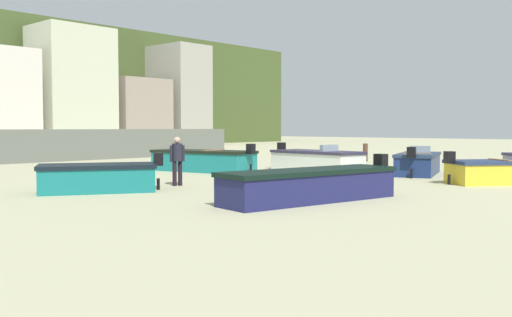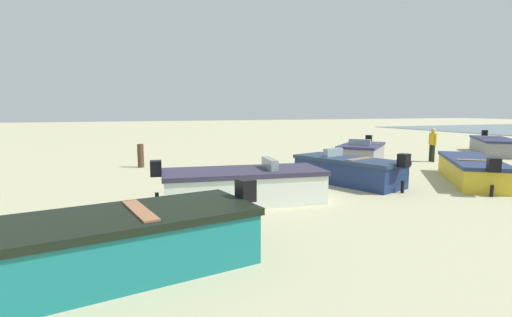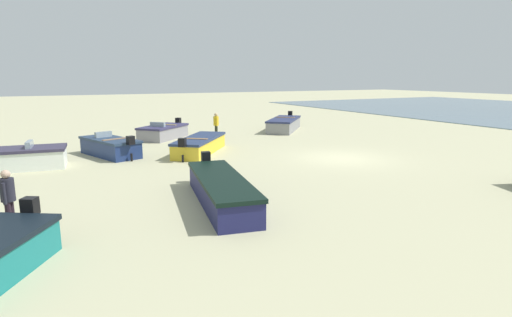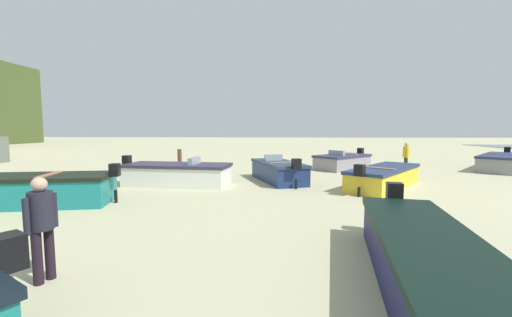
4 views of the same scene
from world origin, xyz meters
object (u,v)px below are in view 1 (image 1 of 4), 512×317
at_px(boat_teal_2, 203,161).
at_px(boat_white_3, 317,160).
at_px(beach_walker_foreground, 177,157).
at_px(boat_navy_1, 311,185).
at_px(boat_teal_5, 98,178).
at_px(mooring_post_near_water, 365,152).
at_px(boat_navy_6, 418,163).

relative_size(boat_teal_2, boat_white_3, 1.09).
bearing_deg(beach_walker_foreground, boat_navy_1, -76.60).
height_order(boat_white_3, boat_teal_5, boat_white_3).
xyz_separation_m(boat_navy_1, mooring_post_near_water, (16.11, 8.24, 0.08)).
height_order(boat_navy_1, beach_walker_foreground, beach_walker_foreground).
xyz_separation_m(boat_navy_1, boat_white_3, (8.54, 6.10, 0.03)).
height_order(boat_navy_1, boat_white_3, boat_white_3).
bearing_deg(boat_navy_1, mooring_post_near_water, -52.36).
bearing_deg(boat_navy_6, boat_navy_1, -98.49).
distance_m(boat_teal_2, boat_navy_6, 9.10).
height_order(boat_white_3, mooring_post_near_water, boat_white_3).
distance_m(boat_teal_5, boat_navy_6, 13.03).
height_order(boat_navy_1, boat_navy_6, boat_navy_6).
distance_m(boat_white_3, boat_navy_6, 4.40).
bearing_deg(boat_teal_2, mooring_post_near_water, -17.38).
height_order(boat_teal_2, boat_navy_6, boat_teal_2).
xyz_separation_m(boat_navy_6, beach_walker_foreground, (-9.61, 3.77, 0.50)).
height_order(boat_teal_2, boat_teal_5, boat_teal_2).
bearing_deg(boat_white_3, beach_walker_foreground, 9.70).
height_order(boat_navy_6, beach_walker_foreground, beach_walker_foreground).
relative_size(boat_white_3, boat_navy_6, 1.14).
distance_m(boat_teal_2, beach_walker_foreground, 6.11).
distance_m(boat_navy_1, beach_walker_foreground, 5.69).
bearing_deg(mooring_post_near_water, boat_navy_1, -152.91).
xyz_separation_m(boat_navy_1, boat_teal_2, (4.91, 9.55, 0.04)).
bearing_deg(mooring_post_near_water, boat_teal_2, 173.33).
height_order(boat_teal_2, beach_walker_foreground, beach_walker_foreground).
distance_m(boat_teal_2, boat_white_3, 5.01).
distance_m(boat_teal_5, mooring_post_near_water, 18.75).
relative_size(boat_navy_1, boat_teal_2, 1.10).
xyz_separation_m(boat_teal_2, boat_navy_6, (4.92, -7.65, -0.02)).
relative_size(boat_navy_1, boat_navy_6, 1.36).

